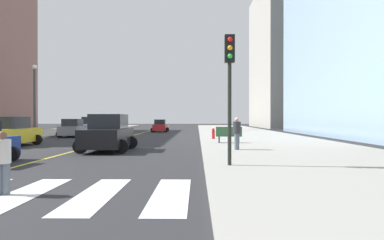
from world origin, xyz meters
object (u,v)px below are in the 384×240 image
street_lamp (35,94)px  car_black_second (108,134)px  traffic_light_near_corner (230,74)px  pedestrian_waiting_east (237,132)px  car_yellow_seventh (11,133)px  fire_hydrant (213,134)px  car_red_nearest (160,126)px  car_gray_fifth (73,128)px  pedestrian_crossing (2,160)px  park_bench (229,135)px  car_white_third (92,126)px  car_silver_fourth (109,125)px

street_lamp → car_black_second: bearing=-50.5°
traffic_light_near_corner → pedestrian_waiting_east: traffic_light_near_corner is taller
street_lamp → car_yellow_seventh: bearing=-72.6°
fire_hydrant → street_lamp: bearing=168.9°
car_red_nearest → car_yellow_seventh: 25.05m
fire_hydrant → car_yellow_seventh: bearing=-156.3°
car_black_second → street_lamp: bearing=-51.2°
car_yellow_seventh → car_gray_fifth: bearing=92.3°
car_red_nearest → car_yellow_seventh: (-7.26, -23.97, 0.12)m
car_black_second → pedestrian_waiting_east: 7.28m
traffic_light_near_corner → pedestrian_crossing: size_ratio=3.05×
park_bench → traffic_light_near_corner: bearing=178.4°
car_gray_fifth → traffic_light_near_corner: (13.52, -21.24, 2.64)m
car_yellow_seventh → traffic_light_near_corner: traffic_light_near_corner is taller
car_yellow_seventh → park_bench: (14.53, 1.38, -0.23)m
car_yellow_seventh → car_white_third: bearing=92.0°
traffic_light_near_corner → park_bench: (1.03, 11.31, -2.80)m
pedestrian_waiting_east → car_silver_fourth: bearing=55.5°
car_gray_fifth → street_lamp: size_ratio=0.61×
car_black_second → car_gray_fifth: (-7.26, 14.34, -0.14)m
car_white_third → fire_hydrant: size_ratio=5.18×
street_lamp → park_bench: bearing=-24.3°
traffic_light_near_corner → park_bench: bearing=-95.2°
car_yellow_seventh → car_red_nearest: bearing=75.4°
park_bench → fire_hydrant: (-0.86, 4.61, -0.11)m
car_black_second → car_white_third: (-7.18, 20.20, -0.03)m
car_white_third → pedestrian_crossing: bearing=-79.3°
car_white_third → park_bench: car_white_third is taller
car_red_nearest → street_lamp: street_lamp is taller
car_red_nearest → car_yellow_seventh: size_ratio=0.86×
traffic_light_near_corner → park_bench: traffic_light_near_corner is taller
car_silver_fourth → fire_hydrant: 23.33m
car_black_second → car_yellow_seventh: bearing=-23.4°
car_silver_fourth → pedestrian_waiting_east: bearing=-60.7°
car_black_second → car_yellow_seventh: car_black_second is taller
car_gray_fifth → traffic_light_near_corner: traffic_light_near_corner is taller
car_yellow_seventh → pedestrian_crossing: 16.09m
traffic_light_near_corner → pedestrian_waiting_east: 6.73m
car_silver_fourth → pedestrian_waiting_east: 32.08m
car_red_nearest → pedestrian_crossing: car_red_nearest is taller
car_yellow_seventh → pedestrian_waiting_east: car_yellow_seventh is taller
car_yellow_seventh → fire_hydrant: size_ratio=5.00×
car_red_nearest → car_gray_fifth: (-7.28, -12.66, 0.05)m
fire_hydrant → car_red_nearest: bearing=109.6°
car_yellow_seventh → fire_hydrant: bearing=25.9°
pedestrian_crossing → street_lamp: (-10.50, 23.43, 3.31)m
car_red_nearest → traffic_light_near_corner: bearing=98.7°
street_lamp → pedestrian_crossing: bearing=-65.9°
traffic_light_near_corner → fire_hydrant: size_ratio=5.33×
traffic_light_near_corner → street_lamp: (-16.40, 19.18, 0.68)m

